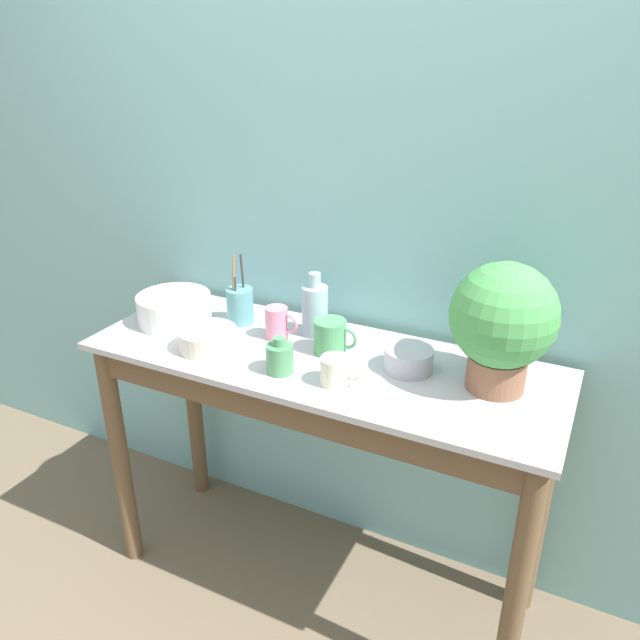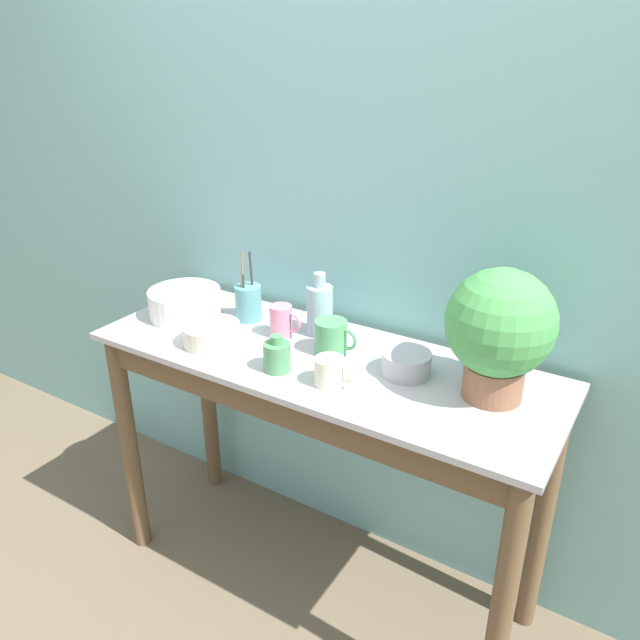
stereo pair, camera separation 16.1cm
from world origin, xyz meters
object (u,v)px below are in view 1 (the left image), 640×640
bowl_wash_large (174,309)px  bowl_small_steel (408,359)px  potted_plant (503,321)px  bottle_short (280,358)px  mug_cream (336,371)px  mug_pink (277,323)px  bottle_tall (315,309)px  utensil_cup (240,305)px  bowl_small_cream (208,339)px  mug_green (331,337)px

bowl_wash_large → bowl_small_steel: bearing=2.2°
potted_plant → bottle_short: 0.62m
mug_cream → mug_pink: mug_pink is taller
bowl_wash_large → mug_cream: size_ratio=2.11×
bottle_tall → bottle_short: bearing=-85.0°
potted_plant → mug_cream: 0.46m
mug_cream → mug_pink: bearing=147.9°
mug_pink → utensil_cup: (-0.17, 0.05, 0.01)m
bottle_short → potted_plant: bearing=17.8°
bowl_small_steel → bowl_small_cream: bearing=-166.5°
bowl_wash_large → bowl_small_steel: 0.81m
bowl_small_steel → mug_pink: bearing=177.9°
potted_plant → bowl_small_steel: size_ratio=2.53×
mug_green → bowl_small_cream: size_ratio=0.76×
bowl_wash_large → bottle_short: (0.48, -0.14, -0.00)m
bowl_small_steel → bottle_short: bearing=-151.7°
mug_cream → mug_pink: 0.34m
bowl_small_steel → mug_green: bearing=180.0°
potted_plant → mug_green: 0.51m
bowl_wash_large → mug_green: bearing=3.2°
bowl_wash_large → bowl_small_cream: bearing=-27.6°
bottle_tall → mug_cream: bearing=-52.9°
bowl_wash_large → bowl_small_steel: (0.81, 0.03, -0.02)m
potted_plant → bowl_small_cream: potted_plant is taller
bowl_small_steel → bottle_tall: bearing=164.9°
bottle_tall → bowl_small_steel: 0.36m
bowl_wash_large → mug_green: 0.56m
mug_green → bowl_small_cream: bearing=-157.7°
bottle_tall → mug_cream: size_ratio=1.80×
mug_cream → mug_green: bearing=119.9°
bottle_short → mug_green: bottle_short is taller
bottle_tall → mug_cream: (0.20, -0.26, -0.05)m
bottle_tall → bowl_small_cream: 0.35m
potted_plant → mug_pink: (-0.68, 0.01, -0.15)m
mug_pink → bowl_small_cream: (-0.15, -0.16, -0.02)m
bowl_wash_large → mug_cream: 0.67m
potted_plant → bottle_short: (-0.57, -0.18, -0.15)m
potted_plant → bottle_tall: 0.61m
mug_pink → bowl_small_cream: bearing=-134.3°
bowl_wash_large → bowl_small_cream: 0.24m
bottle_tall → utensil_cup: size_ratio=0.88×
bowl_wash_large → bottle_tall: bearing=15.2°
bowl_wash_large → bottle_short: bottle_short is taller
potted_plant → mug_pink: potted_plant is taller
bowl_wash_large → mug_cream: (0.66, -0.13, -0.01)m
mug_pink → bowl_wash_large: bearing=-172.6°
bowl_wash_large → bowl_small_cream: size_ratio=1.35×
bottle_tall → bottle_short: size_ratio=1.91×
utensil_cup → mug_pink: bearing=-15.6°
bottle_tall → bowl_small_steel: bearing=-15.1°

